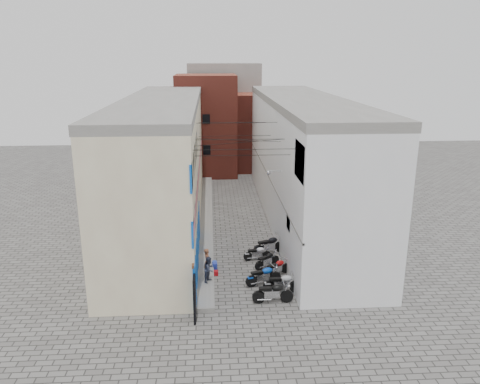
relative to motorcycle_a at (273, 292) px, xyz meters
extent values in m
plane|color=#585653|center=(-1.28, -0.80, -0.59)|extent=(90.00, 90.00, 0.00)
cube|color=slate|center=(-3.33, 12.20, -0.47)|extent=(0.90, 26.00, 0.25)
cube|color=beige|center=(-6.28, 12.20, 3.66)|extent=(5.00, 26.00, 8.50)
cube|color=#C56E76|center=(-3.82, 12.20, 3.41)|extent=(0.10, 26.00, 0.80)
cube|color=blue|center=(-3.81, 4.10, 0.71)|extent=(0.12, 10.20, 2.40)
cube|color=blue|center=(-3.83, 4.10, 4.71)|extent=(0.10, 10.20, 4.00)
cube|color=slate|center=(-6.28, 12.20, 8.16)|extent=(5.10, 26.00, 0.50)
cube|color=black|center=(-3.80, -1.20, 0.51)|extent=(0.10, 1.20, 2.20)
cube|color=silver|center=(3.72, 12.20, 3.66)|extent=(5.00, 26.00, 8.50)
cube|color=blue|center=(1.27, 0.70, 6.41)|extent=(0.10, 2.40, 1.80)
cube|color=white|center=(1.28, 3.20, 2.41)|extent=(0.08, 1.00, 0.70)
cylinder|color=#B2B2B7|center=(0.87, 6.20, 4.61)|extent=(0.80, 0.06, 0.06)
sphere|color=#B2B2B7|center=(0.47, 6.20, 4.51)|extent=(0.28, 0.28, 0.28)
cube|color=slate|center=(3.72, 12.20, 8.16)|extent=(5.10, 26.00, 0.50)
cube|color=slate|center=(1.26, 12.20, 2.81)|extent=(0.10, 26.00, 0.12)
cube|color=maroon|center=(-3.28, 27.20, 4.41)|extent=(6.00, 6.00, 10.00)
cube|color=maroon|center=(1.72, 29.20, 3.41)|extent=(5.00, 6.00, 8.00)
cube|color=slate|center=(-1.28, 33.20, 4.91)|extent=(8.00, 5.00, 11.00)
cube|color=black|center=(-1.28, 24.40, 0.61)|extent=(2.00, 0.30, 2.40)
cylinder|color=black|center=(-1.28, 1.20, 6.91)|extent=(5.20, 0.02, 0.02)
cylinder|color=black|center=(-1.28, 3.20, 6.21)|extent=(5.20, 0.02, 0.02)
cylinder|color=black|center=(-1.28, 5.70, 6.61)|extent=(5.20, 0.02, 0.02)
cylinder|color=black|center=(-1.28, 8.20, 7.21)|extent=(5.20, 0.02, 0.02)
cylinder|color=black|center=(-1.28, 11.20, 5.91)|extent=(5.20, 0.02, 0.02)
cylinder|color=black|center=(-1.28, 14.20, 6.41)|extent=(5.20, 0.02, 0.02)
cylinder|color=black|center=(-1.28, 4.20, 6.71)|extent=(5.65, 2.07, 0.02)
cylinder|color=black|center=(-1.28, 7.20, 6.31)|extent=(5.80, 1.58, 0.02)
imported|color=brown|center=(-3.22, 2.82, 0.42)|extent=(0.43, 0.60, 1.53)
imported|color=#2D3244|center=(-3.12, 2.01, 0.36)|extent=(0.79, 0.85, 1.40)
cylinder|color=#2133A5|center=(-2.81, 3.82, -0.37)|extent=(0.33, 0.33, 0.45)
cylinder|color=blue|center=(-2.83, 4.11, -0.37)|extent=(0.33, 0.33, 0.44)
cube|color=#9A0B11|center=(-2.83, 3.24, -0.47)|extent=(0.39, 0.30, 0.24)
camera|label=1|loc=(-2.96, -20.58, 11.17)|focal=35.00mm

